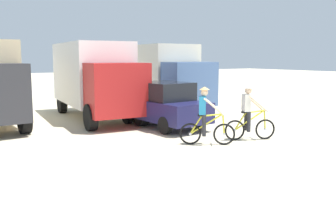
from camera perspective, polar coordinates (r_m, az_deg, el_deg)
name	(u,v)px	position (r m, az deg, el deg)	size (l,w,h in m)	color
ground_plane	(217,163)	(9.54, 7.73, -9.02)	(120.00, 120.00, 0.00)	beige
box_truck_avon_van	(95,76)	(16.46, -11.41, 4.45)	(2.81, 6.89, 3.35)	white
box_truck_cream_rv	(160,73)	(19.07, -1.24, 4.99)	(2.63, 6.84, 3.35)	beige
sedan_parked	(162,104)	(14.19, -0.93, 0.12)	(2.13, 4.34, 1.76)	#1E1E4C
cyclist_orange_shirt	(205,118)	(11.25, 5.92, -2.04)	(1.44, 1.06, 1.82)	black
cyclist_cowboy_hat	(249,115)	(12.13, 12.59, -1.49)	(1.62, 0.80, 1.82)	black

